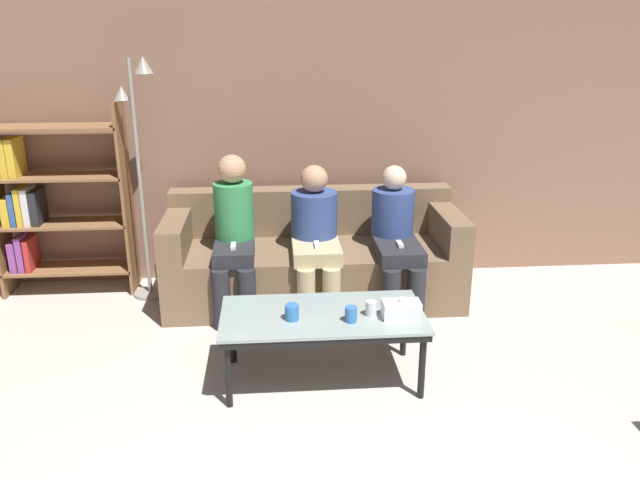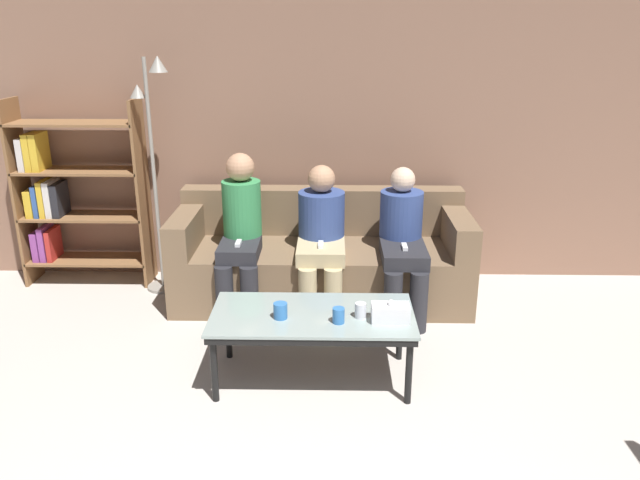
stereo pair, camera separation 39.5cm
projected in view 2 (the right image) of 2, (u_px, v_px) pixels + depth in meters
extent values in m
cube|color=#8C6651|center=(323.00, 123.00, 5.06)|extent=(12.00, 0.06, 2.60)
cube|color=brown|center=(322.00, 272.00, 4.88)|extent=(2.25, 0.85, 0.44)
cube|color=brown|center=(322.00, 210.00, 5.06)|extent=(2.25, 0.20, 0.37)
cube|color=brown|center=(187.00, 228.00, 4.79)|extent=(0.18, 0.85, 0.26)
cube|color=brown|center=(457.00, 230.00, 4.75)|extent=(0.18, 0.85, 0.26)
cube|color=#8C9E99|center=(312.00, 315.00, 3.69)|extent=(1.20, 0.60, 0.02)
cube|color=black|center=(313.00, 319.00, 3.70)|extent=(1.18, 0.59, 0.04)
cylinder|color=black|center=(214.00, 371.00, 3.54)|extent=(0.04, 0.04, 0.38)
cylinder|color=black|center=(409.00, 373.00, 3.52)|extent=(0.04, 0.04, 0.38)
cylinder|color=black|center=(228.00, 330.00, 4.02)|extent=(0.04, 0.04, 0.38)
cylinder|color=black|center=(400.00, 332.00, 4.00)|extent=(0.04, 0.04, 0.38)
cylinder|color=silver|center=(361.00, 310.00, 3.62)|extent=(0.07, 0.07, 0.09)
cylinder|color=#3372BF|center=(280.00, 311.00, 3.61)|extent=(0.08, 0.08, 0.09)
cylinder|color=#3372BF|center=(339.00, 315.00, 3.56)|extent=(0.07, 0.07, 0.09)
cube|color=white|center=(391.00, 313.00, 3.58)|extent=(0.22, 0.12, 0.10)
sphere|color=white|center=(391.00, 303.00, 3.56)|extent=(0.04, 0.04, 0.04)
cube|color=brown|center=(22.00, 193.00, 5.06)|extent=(0.02, 0.32, 1.52)
cube|color=brown|center=(143.00, 194.00, 5.04)|extent=(0.02, 0.32, 1.52)
cube|color=brown|center=(91.00, 259.00, 5.24)|extent=(0.99, 0.32, 0.02)
cube|color=#8E4293|center=(40.00, 244.00, 5.20)|extent=(0.05, 0.24, 0.24)
cube|color=#8E4293|center=(47.00, 242.00, 5.20)|extent=(0.05, 0.24, 0.29)
cube|color=red|center=(54.00, 243.00, 5.20)|extent=(0.04, 0.24, 0.26)
cube|color=brown|center=(85.00, 216.00, 5.12)|extent=(0.99, 0.32, 0.02)
cube|color=gold|center=(34.00, 202.00, 5.08)|extent=(0.06, 0.24, 0.22)
cube|color=#33569E|center=(40.00, 199.00, 5.08)|extent=(0.04, 0.24, 0.26)
cube|color=gold|center=(46.00, 197.00, 5.07)|extent=(0.04, 0.24, 0.29)
cube|color=silver|center=(53.00, 198.00, 5.07)|extent=(0.05, 0.24, 0.29)
cube|color=#232328|center=(60.00, 199.00, 5.07)|extent=(0.06, 0.24, 0.27)
cube|color=brown|center=(80.00, 171.00, 4.99)|extent=(0.99, 0.32, 0.02)
cube|color=silver|center=(26.00, 153.00, 4.95)|extent=(0.05, 0.24, 0.26)
cube|color=gold|center=(33.00, 151.00, 4.95)|extent=(0.05, 0.24, 0.29)
cube|color=gold|center=(40.00, 151.00, 4.95)|extent=(0.06, 0.24, 0.29)
cube|color=brown|center=(73.00, 123.00, 4.87)|extent=(0.99, 0.32, 0.02)
cylinder|color=gray|center=(164.00, 286.00, 5.14)|extent=(0.26, 0.26, 0.02)
cylinder|color=gray|center=(154.00, 179.00, 4.85)|extent=(0.03, 0.03, 1.84)
cone|color=gray|center=(158.00, 64.00, 4.56)|extent=(0.14, 0.14, 0.12)
cone|color=gray|center=(137.00, 91.00, 4.67)|extent=(0.12, 0.12, 0.10)
cylinder|color=#28282D|center=(225.00, 295.00, 4.47)|extent=(0.13, 0.13, 0.44)
cylinder|color=#28282D|center=(250.00, 295.00, 4.46)|extent=(0.13, 0.13, 0.44)
cube|color=#28282D|center=(240.00, 250.00, 4.57)|extent=(0.29, 0.41, 0.10)
cylinder|color=#388E51|center=(242.00, 215.00, 4.69)|extent=(0.29, 0.29, 0.52)
sphere|color=tan|center=(240.00, 167.00, 4.57)|extent=(0.21, 0.21, 0.21)
cube|color=white|center=(238.00, 243.00, 4.51)|extent=(0.04, 0.12, 0.02)
cylinder|color=tan|center=(308.00, 298.00, 4.43)|extent=(0.13, 0.13, 0.44)
cylinder|color=tan|center=(333.00, 298.00, 4.42)|extent=(0.13, 0.13, 0.44)
cube|color=tan|center=(321.00, 251.00, 4.54)|extent=(0.35, 0.44, 0.10)
cylinder|color=#334784|center=(321.00, 220.00, 4.69)|extent=(0.35, 0.35, 0.44)
sphere|color=tan|center=(322.00, 179.00, 4.59)|extent=(0.20, 0.20, 0.20)
cube|color=white|center=(321.00, 245.00, 4.48)|extent=(0.04, 0.12, 0.02)
cylinder|color=#28282D|center=(393.00, 302.00, 4.36)|extent=(0.13, 0.13, 0.44)
cylinder|color=#28282D|center=(418.00, 302.00, 4.36)|extent=(0.13, 0.13, 0.44)
cube|color=#28282D|center=(403.00, 253.00, 4.50)|extent=(0.32, 0.49, 0.10)
cylinder|color=#334784|center=(401.00, 220.00, 4.68)|extent=(0.32, 0.32, 0.44)
sphere|color=beige|center=(403.00, 180.00, 4.58)|extent=(0.18, 0.18, 0.18)
cube|color=white|center=(405.00, 247.00, 4.43)|extent=(0.04, 0.12, 0.02)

